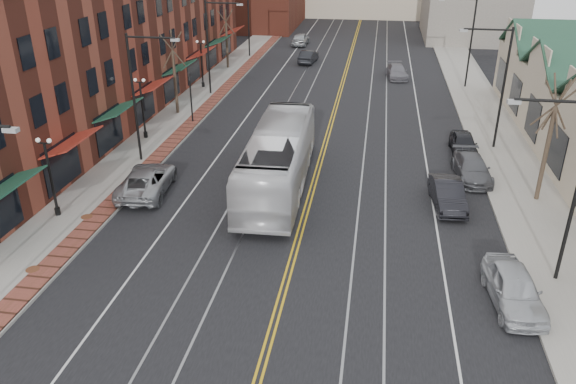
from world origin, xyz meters
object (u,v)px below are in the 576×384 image
(parked_suv, at_px, (147,180))
(parked_car_a, at_px, (514,288))
(transit_bus, at_px, (278,159))
(parked_car_b, at_px, (448,194))
(parked_car_c, at_px, (472,168))
(parked_car_d, at_px, (463,143))

(parked_suv, distance_m, parked_car_a, 20.12)
(transit_bus, height_order, parked_car_b, transit_bus)
(parked_car_b, relative_size, parked_car_c, 0.93)
(transit_bus, relative_size, parked_car_d, 3.24)
(parked_car_a, xyz_separation_m, parked_car_b, (-1.80, 8.60, -0.05))
(transit_bus, distance_m, parked_suv, 7.60)
(parked_car_a, relative_size, parked_car_d, 1.11)
(parked_car_c, bearing_deg, parked_car_b, -118.64)
(parked_car_d, bearing_deg, parked_suv, -154.45)
(transit_bus, relative_size, parked_car_c, 2.79)
(transit_bus, relative_size, parked_suv, 2.39)
(parked_car_b, bearing_deg, transit_bus, 169.65)
(parked_car_b, bearing_deg, parked_car_c, 60.96)
(parked_car_d, bearing_deg, parked_car_c, -90.74)
(parked_car_d, bearing_deg, parked_car_a, -90.74)
(parked_car_c, bearing_deg, parked_car_a, -94.52)
(parked_suv, height_order, parked_car_c, parked_suv)
(parked_car_c, distance_m, parked_car_d, 4.24)
(parked_car_b, height_order, parked_car_d, parked_car_b)
(parked_suv, height_order, parked_car_d, parked_suv)
(transit_bus, bearing_deg, parked_car_c, -166.31)
(parked_car_c, bearing_deg, transit_bus, -169.10)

